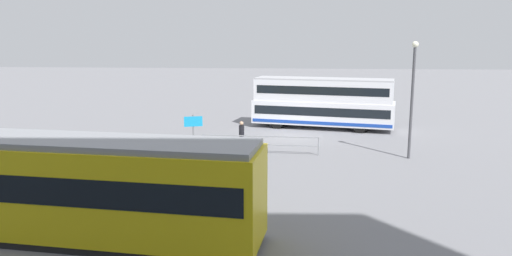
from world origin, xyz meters
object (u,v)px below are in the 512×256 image
Objects in this scene: double_decker_bus at (323,103)px; pedestrian_near_railing at (242,134)px; street_lamp at (413,91)px; info_sign at (193,126)px; tram_yellow at (69,187)px.

double_decker_bus is 6.00× the size of pedestrian_near_railing.
street_lamp is (-9.70, 1.11, 2.81)m from pedestrian_near_railing.
info_sign reaches higher than pedestrian_near_railing.
info_sign is at bearing -96.19° from tram_yellow.
pedestrian_near_railing is (-4.26, -13.45, -0.75)m from tram_yellow.
tram_yellow is 13.07m from info_sign.
info_sign is at bearing -2.95° from street_lamp.
tram_yellow is at bearing 72.41° from pedestrian_near_railing.
pedestrian_near_railing is at bearing -107.59° from tram_yellow.
info_sign is (2.85, 0.46, 0.50)m from pedestrian_near_railing.
double_decker_bus is 23.47m from tram_yellow.
tram_yellow is at bearing 83.81° from info_sign.
double_decker_bus is 11.73m from info_sign.
double_decker_bus reaches higher than info_sign.
info_sign is (8.11, 8.46, -0.39)m from double_decker_bus.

